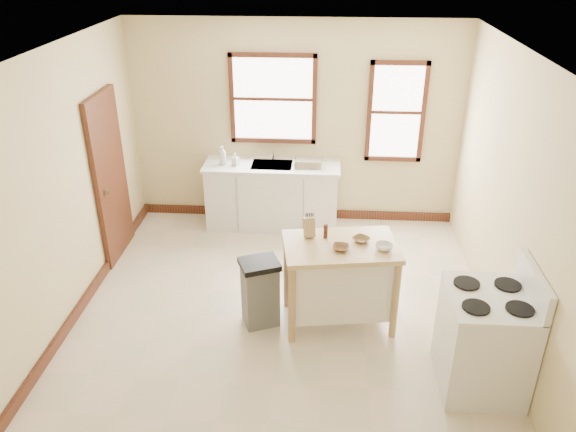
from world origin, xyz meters
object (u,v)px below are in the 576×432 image
object	(u,v)px
pepper_grinder	(326,231)
trash_bin	(260,292)
bowl_c	(384,247)
soap_bottle_b	(235,159)
gas_stove	(486,329)
bowl_a	(341,248)
dish_rack	(308,164)
knife_block	(309,228)
soap_bottle_a	(223,155)
kitchen_island	(339,283)
bowl_b	(361,240)

from	to	relation	value
pepper_grinder	trash_bin	world-z (taller)	pepper_grinder
pepper_grinder	bowl_c	size ratio (longest dim) A/B	0.86
pepper_grinder	soap_bottle_b	bearing A→B (deg)	122.17
trash_bin	gas_stove	world-z (taller)	gas_stove
pepper_grinder	gas_stove	world-z (taller)	gas_stove
soap_bottle_b	bowl_a	size ratio (longest dim) A/B	1.00
bowl_c	gas_stove	bearing A→B (deg)	-42.79
dish_rack	gas_stove	world-z (taller)	gas_stove
knife_block	bowl_c	bearing A→B (deg)	-35.67
bowl_a	trash_bin	world-z (taller)	bowl_a
trash_bin	bowl_a	bearing A→B (deg)	-23.43
knife_block	trash_bin	size ratio (longest dim) A/B	0.26
soap_bottle_b	gas_stove	bearing A→B (deg)	-26.63
pepper_grinder	bowl_a	xyz separation A→B (m)	(0.15, -0.24, -0.05)
bowl_a	trash_bin	bearing A→B (deg)	179.19
bowl_a	gas_stove	distance (m)	1.52
soap_bottle_a	bowl_a	world-z (taller)	soap_bottle_a
soap_bottle_a	pepper_grinder	bearing A→B (deg)	-31.00
dish_rack	pepper_grinder	xyz separation A→B (m)	(0.25, -1.97, 0.04)
kitchen_island	bowl_a	xyz separation A→B (m)	(-0.00, -0.10, 0.49)
trash_bin	pepper_grinder	bearing A→B (deg)	-3.89
knife_block	trash_bin	bearing A→B (deg)	-173.41
trash_bin	gas_stove	size ratio (longest dim) A/B	0.61
soap_bottle_a	soap_bottle_b	size ratio (longest dim) A/B	1.50
kitchen_island	knife_block	size ratio (longest dim) A/B	5.72
bowl_c	knife_block	bearing A→B (deg)	163.95
knife_block	bowl_b	world-z (taller)	knife_block
kitchen_island	bowl_a	distance (m)	0.50
dish_rack	soap_bottle_a	bearing A→B (deg)	-158.58
soap_bottle_a	bowl_b	xyz separation A→B (m)	(1.77, -2.05, -0.09)
dish_rack	kitchen_island	distance (m)	2.20
soap_bottle_a	kitchen_island	size ratio (longest dim) A/B	0.23
dish_rack	bowl_c	world-z (taller)	dish_rack
kitchen_island	trash_bin	xyz separation A→B (m)	(-0.82, -0.09, -0.09)
kitchen_island	pepper_grinder	distance (m)	0.58
dish_rack	bowl_a	distance (m)	2.24
bowl_c	gas_stove	distance (m)	1.21
soap_bottle_b	gas_stove	size ratio (longest dim) A/B	0.14
soap_bottle_a	gas_stove	distance (m)	4.15
knife_block	pepper_grinder	size ratio (longest dim) A/B	1.33
soap_bottle_b	gas_stove	world-z (taller)	gas_stove
dish_rack	gas_stove	distance (m)	3.42
dish_rack	bowl_a	size ratio (longest dim) A/B	2.18
bowl_c	soap_bottle_a	bearing A→B (deg)	132.25
pepper_grinder	bowl_b	bearing A→B (deg)	-8.24
kitchen_island	gas_stove	world-z (taller)	gas_stove
knife_block	bowl_b	distance (m)	0.54
pepper_grinder	bowl_b	size ratio (longest dim) A/B	0.89
bowl_b	pepper_grinder	bearing A→B (deg)	171.76
kitchen_island	bowl_a	world-z (taller)	bowl_a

